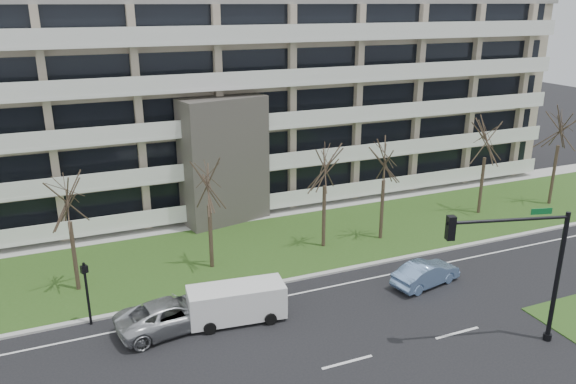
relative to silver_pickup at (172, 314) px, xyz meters
name	(u,v)px	position (x,y,z in m)	size (l,w,h in m)	color
ground	(347,362)	(6.54, -5.77, -0.75)	(160.00, 160.00, 0.00)	black
grass_verge	(251,249)	(6.54, 7.23, -0.72)	(90.00, 10.00, 0.06)	#2B4B19
curb	(280,282)	(6.54, 2.23, -0.69)	(90.00, 0.35, 0.12)	#B2B2AD
sidewalk	(226,220)	(6.54, 12.73, -0.71)	(90.00, 2.00, 0.08)	#B2B2AD
lane_edge_line	(290,295)	(6.54, 0.73, -0.75)	(90.00, 0.12, 0.01)	white
apartment_building	(198,102)	(6.53, 19.55, 6.86)	(60.50, 15.10, 18.75)	tan
silver_pickup	(172,314)	(0.00, 0.00, 0.00)	(2.50, 5.41, 1.50)	#B2B4B9
blue_sedan	(426,274)	(14.03, -1.09, -0.06)	(1.46, 4.19, 1.38)	#7DA3D9
white_van	(238,300)	(3.17, -0.53, 0.36)	(4.96, 2.38, 1.86)	white
traffic_signal	(522,259)	(14.25, -7.38, 3.58)	(5.62, 1.76, 6.69)	black
pedestrian_signal	(86,286)	(-3.69, 1.87, 1.38)	(0.38, 0.34, 3.35)	black
tree_2	(66,194)	(-4.05, 5.83, 4.87)	(3.61, 3.61, 7.23)	#382B21
tree_3	(208,180)	(3.52, 5.67, 4.78)	(3.56, 3.56, 7.12)	#382B21
tree_4	(325,161)	(11.03, 5.82, 5.02)	(3.71, 3.71, 7.43)	#382B21
tree_5	(385,157)	(15.14, 5.48, 4.96)	(3.67, 3.67, 7.35)	#382B21
tree_6	(487,135)	(24.53, 6.77, 5.28)	(3.88, 3.88, 7.76)	#382B21
tree_7	(562,121)	(31.03, 6.21, 5.87)	(4.25, 4.25, 8.51)	#382B21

